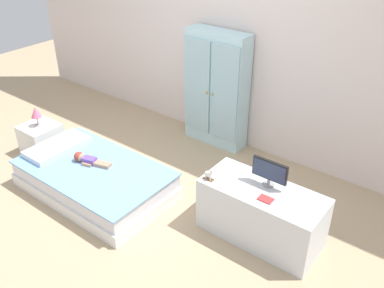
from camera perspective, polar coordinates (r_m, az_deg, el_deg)
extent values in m
cube|color=tan|center=(4.07, -7.64, -7.85)|extent=(10.00, 10.00, 0.02)
cube|color=silver|center=(4.57, 5.55, 15.89)|extent=(6.40, 0.05, 2.70)
cube|color=white|center=(4.23, -12.93, -5.52)|extent=(1.48, 0.88, 0.13)
cube|color=silver|center=(4.15, -13.14, -4.04)|extent=(1.44, 0.84, 0.14)
cube|color=#7AA8DB|center=(4.11, -13.26, -3.14)|extent=(1.47, 0.87, 0.02)
cube|color=silver|center=(4.48, -17.85, -0.33)|extent=(0.32, 0.63, 0.06)
cube|color=#6B4CB2|center=(4.16, -13.78, -2.19)|extent=(0.15, 0.11, 0.06)
cube|color=tan|center=(4.10, -11.94, -2.62)|extent=(0.16, 0.08, 0.04)
cube|color=tan|center=(4.08, -12.21, -2.87)|extent=(0.16, 0.08, 0.04)
cube|color=tan|center=(4.20, -13.35, -2.02)|extent=(0.10, 0.05, 0.03)
cube|color=tan|center=(4.13, -14.15, -2.75)|extent=(0.10, 0.05, 0.03)
sphere|color=tan|center=(4.20, -14.99, -1.71)|extent=(0.09, 0.09, 0.09)
sphere|color=#9E3D2D|center=(4.21, -15.12, -1.66)|extent=(0.10, 0.10, 0.10)
cube|color=white|center=(4.96, -19.81, 0.63)|extent=(0.37, 0.37, 0.34)
cylinder|color=#B7B2AD|center=(4.88, -20.17, 2.42)|extent=(0.08, 0.08, 0.01)
cylinder|color=#B7B2AD|center=(4.86, -20.28, 2.97)|extent=(0.02, 0.02, 0.09)
cone|color=#E0668E|center=(4.81, -20.50, 4.08)|extent=(0.11, 0.11, 0.12)
cube|color=silver|center=(4.70, 3.40, 7.43)|extent=(0.72, 0.23, 1.31)
cube|color=#9DC0C9|center=(4.69, 0.70, 7.85)|extent=(0.34, 0.02, 1.07)
cube|color=#9DC0C9|center=(4.50, 4.39, 6.75)|extent=(0.34, 0.02, 1.07)
sphere|color=gold|center=(4.61, 1.95, 6.99)|extent=(0.02, 0.02, 0.02)
sphere|color=gold|center=(4.57, 2.77, 6.74)|extent=(0.02, 0.02, 0.02)
cube|color=silver|center=(3.56, 9.36, -9.30)|extent=(1.01, 0.45, 0.49)
cylinder|color=#99999E|center=(3.46, 10.34, -5.45)|extent=(0.10, 0.10, 0.01)
cylinder|color=#99999E|center=(3.45, 10.38, -5.04)|extent=(0.02, 0.02, 0.05)
cube|color=black|center=(3.38, 10.56, -3.52)|extent=(0.30, 0.02, 0.17)
cube|color=#28334C|center=(3.37, 10.44, -3.62)|extent=(0.28, 0.01, 0.15)
cube|color=#8E6642|center=(3.48, 2.42, -4.64)|extent=(0.09, 0.01, 0.01)
cube|color=#8E6642|center=(3.46, 2.16, -4.85)|extent=(0.09, 0.01, 0.01)
cube|color=white|center=(3.45, 2.31, -4.14)|extent=(0.06, 0.03, 0.03)
cylinder|color=white|center=(3.46, 2.68, -4.57)|extent=(0.01, 0.01, 0.02)
cylinder|color=white|center=(3.45, 2.50, -4.72)|extent=(0.01, 0.01, 0.02)
cylinder|color=white|center=(3.48, 2.10, -4.32)|extent=(0.01, 0.01, 0.02)
cylinder|color=white|center=(3.47, 1.91, -4.47)|extent=(0.01, 0.01, 0.02)
cylinder|color=white|center=(3.42, 2.67, -3.93)|extent=(0.02, 0.02, 0.02)
sphere|color=white|center=(3.41, 2.68, -3.66)|extent=(0.03, 0.03, 0.03)
cube|color=#CC3838|center=(3.30, 9.99, -7.40)|extent=(0.11, 0.08, 0.01)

